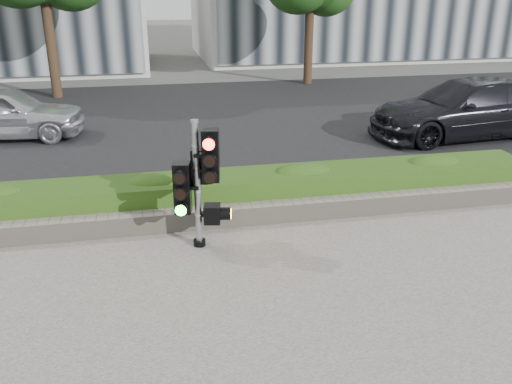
{
  "coord_description": "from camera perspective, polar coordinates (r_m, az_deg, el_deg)",
  "views": [
    {
      "loc": [
        -1.31,
        -6.71,
        4.0
      ],
      "look_at": [
        0.2,
        0.6,
        1.12
      ],
      "focal_mm": 38.0,
      "sensor_mm": 36.0,
      "label": 1
    }
  ],
  "objects": [
    {
      "name": "road",
      "position": [
        17.23,
        -7.03,
        7.58
      ],
      "size": [
        60.0,
        13.0,
        0.02
      ],
      "primitive_type": "cube",
      "color": "black",
      "rests_on": "ground"
    },
    {
      "name": "stone_wall",
      "position": [
        9.5,
        -2.74,
        -2.48
      ],
      "size": [
        12.0,
        0.32,
        0.34
      ],
      "primitive_type": "cube",
      "color": "gray",
      "rests_on": "sidewalk"
    },
    {
      "name": "ground",
      "position": [
        7.92,
        -0.51,
        -9.22
      ],
      "size": [
        120.0,
        120.0,
        0.0
      ],
      "primitive_type": "plane",
      "color": "#51514C",
      "rests_on": "ground"
    },
    {
      "name": "hedge",
      "position": [
        10.03,
        -3.34,
        -0.13
      ],
      "size": [
        12.0,
        1.0,
        0.68
      ],
      "primitive_type": "cube",
      "color": "#497A25",
      "rests_on": "sidewalk"
    },
    {
      "name": "car_silver",
      "position": [
        16.29,
        -25.02,
        7.57
      ],
      "size": [
        4.3,
        2.06,
        1.42
      ],
      "primitive_type": "imported",
      "rotation": [
        0.0,
        0.0,
        1.48
      ],
      "color": "silver",
      "rests_on": "road"
    },
    {
      "name": "car_dark",
      "position": [
        16.05,
        21.2,
        8.2
      ],
      "size": [
        5.48,
        2.5,
        1.56
      ],
      "primitive_type": "imported",
      "rotation": [
        0.0,
        0.0,
        -1.51
      ],
      "color": "black",
      "rests_on": "road"
    },
    {
      "name": "traffic_signal",
      "position": [
        8.45,
        -6.03,
        1.48
      ],
      "size": [
        0.75,
        0.59,
        2.08
      ],
      "rotation": [
        0.0,
        0.0,
        -0.2
      ],
      "color": "black",
      "rests_on": "sidewalk"
    },
    {
      "name": "curb",
      "position": [
        10.7,
        -3.79,
        -0.54
      ],
      "size": [
        60.0,
        0.25,
        0.12
      ],
      "primitive_type": "cube",
      "color": "gray",
      "rests_on": "ground"
    }
  ]
}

